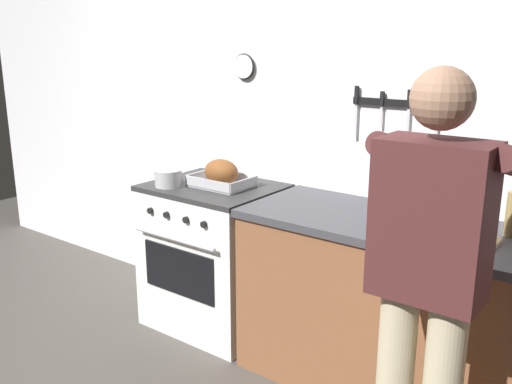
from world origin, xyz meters
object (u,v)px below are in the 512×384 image
object	(u,v)px
saucepan	(168,178)
cutting_board	(452,239)
roasting_pan	(221,175)
stove	(215,256)
person_cook	(430,270)
bottle_wine_red	(391,181)
bottle_dish_soap	(410,205)
bottle_cooking_oil	(475,201)

from	to	relation	value
saucepan	cutting_board	distance (m)	1.66
roasting_pan	cutting_board	distance (m)	1.41
stove	person_cook	distance (m)	1.72
stove	bottle_wine_red	xyz separation A→B (m)	(1.03, 0.22, 0.59)
person_cook	stove	bearing A→B (deg)	75.69
saucepan	bottle_wine_red	distance (m)	1.29
cutting_board	bottle_dish_soap	size ratio (longest dim) A/B	1.84
saucepan	bottle_wine_red	xyz separation A→B (m)	(1.22, 0.39, 0.09)
saucepan	bottle_dish_soap	bearing A→B (deg)	9.39
person_cook	bottle_cooking_oil	bearing A→B (deg)	12.16
bottle_wine_red	bottle_cooking_oil	bearing A→B (deg)	-7.41
roasting_pan	bottle_wine_red	distance (m)	0.99
person_cook	bottle_dish_soap	distance (m)	0.73
cutting_board	bottle_dish_soap	world-z (taller)	bottle_dish_soap
saucepan	cutting_board	xyz separation A→B (m)	(1.65, 0.07, -0.04)
saucepan	stove	bearing A→B (deg)	42.57
stove	saucepan	xyz separation A→B (m)	(-0.19, -0.18, 0.50)
roasting_pan	cutting_board	world-z (taller)	roasting_pan
roasting_pan	bottle_wine_red	size ratio (longest dim) A/B	1.07
stove	cutting_board	world-z (taller)	cutting_board
stove	bottle_dish_soap	xyz separation A→B (m)	(1.20, 0.05, 0.53)
bottle_wine_red	saucepan	bearing A→B (deg)	-162.15
stove	bottle_cooking_oil	xyz separation A→B (m)	(1.47, 0.16, 0.57)
cutting_board	bottle_wine_red	xyz separation A→B (m)	(-0.43, 0.32, 0.13)
person_cook	bottle_dish_soap	xyz separation A→B (m)	(-0.34, 0.65, 0.03)
saucepan	bottle_cooking_oil	size ratio (longest dim) A/B	0.55
bottle_cooking_oil	bottle_dish_soap	distance (m)	0.29
person_cook	bottle_wine_red	xyz separation A→B (m)	(-0.51, 0.81, 0.09)
person_cook	roasting_pan	xyz separation A→B (m)	(-1.48, 0.60, 0.02)
saucepan	cutting_board	bearing A→B (deg)	2.40
stove	roasting_pan	world-z (taller)	roasting_pan
bottle_dish_soap	stove	bearing A→B (deg)	-177.47
stove	bottle_wine_red	bearing A→B (deg)	11.84
cutting_board	bottle_cooking_oil	size ratio (longest dim) A/B	1.24
roasting_pan	cutting_board	bearing A→B (deg)	-4.83
roasting_pan	cutting_board	size ratio (longest dim) A/B	0.98
roasting_pan	saucepan	world-z (taller)	roasting_pan
stove	bottle_cooking_oil	bearing A→B (deg)	6.15
stove	saucepan	world-z (taller)	saucepan
cutting_board	bottle_wine_red	distance (m)	0.55
bottle_wine_red	cutting_board	bearing A→B (deg)	-36.93
stove	cutting_board	bearing A→B (deg)	-4.27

